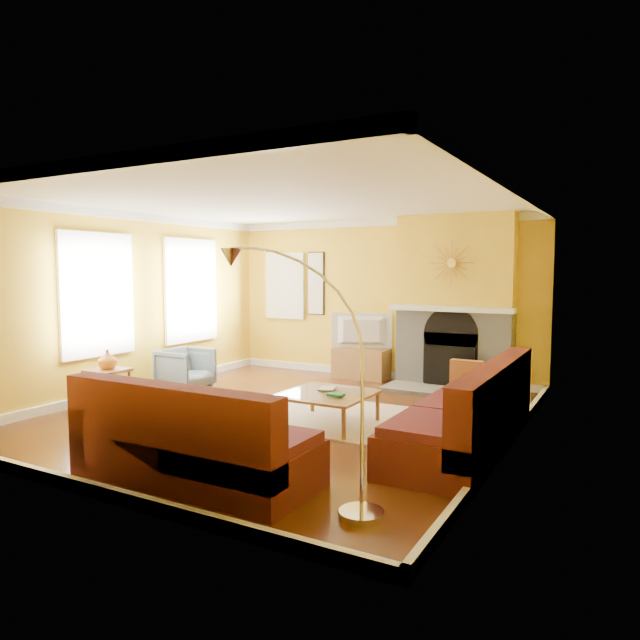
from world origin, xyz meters
The scene contains 27 objects.
floor centered at (0.00, 0.00, -0.01)m, with size 5.50×6.00×0.02m, color #5A2D13.
ceiling centered at (0.00, 0.00, 2.71)m, with size 5.50×6.00×0.02m, color white.
wall_back centered at (0.00, 3.01, 1.35)m, with size 5.50×0.02×2.70m, color gold.
wall_front centered at (0.00, -3.01, 1.35)m, with size 5.50×0.02×2.70m, color gold.
wall_left centered at (-2.76, 0.00, 1.35)m, with size 0.02×6.00×2.70m, color gold.
wall_right centered at (2.76, 0.00, 1.35)m, with size 0.02×6.00×2.70m, color gold.
baseboard centered at (0.00, 0.00, 0.06)m, with size 5.50×6.00×0.12m, color white, non-canonical shape.
crown_molding centered at (0.00, 0.00, 2.64)m, with size 5.50×6.00×0.12m, color white, non-canonical shape.
window_left_near centered at (-2.72, 1.30, 1.50)m, with size 0.06×1.22×1.72m, color white.
window_left_far centered at (-2.72, -0.60, 1.50)m, with size 0.06×1.22×1.72m, color white.
window_back centered at (-1.90, 2.96, 1.55)m, with size 0.82×0.06×1.22m, color white.
wall_art centered at (-1.25, 2.97, 1.60)m, with size 0.34×0.04×1.14m, color white.
fireplace centered at (1.35, 2.80, 1.35)m, with size 1.80×0.40×2.70m, color gray, non-canonical shape.
mantel centered at (1.35, 2.56, 1.25)m, with size 1.92×0.22×0.08m, color white.
hearth centered at (1.35, 2.25, 0.03)m, with size 1.80×0.70×0.06m, color gray.
sunburst centered at (1.35, 2.57, 1.95)m, with size 0.70×0.04×0.70m, color olive, non-canonical shape.
rug centered at (0.59, 0.24, 0.01)m, with size 2.40×1.80×0.02m, color beige.
sectional_sofa centered at (1.08, -0.74, 0.45)m, with size 3.35×3.91×0.90m, color #571F1C, non-canonical shape.
coffee_table centered at (0.68, -0.16, 0.20)m, with size 1.02×1.02×0.40m, color white, non-canonical shape.
media_console centered at (-0.22, 2.72, 0.26)m, with size 0.94×0.42×0.52m, color olive.
tv centered at (-0.22, 2.72, 0.81)m, with size 1.04×0.14×0.60m, color black.
subwoofer centered at (0.06, 2.74, 0.16)m, with size 0.32×0.32×0.32m, color white.
armchair centered at (-2.20, 0.57, 0.32)m, with size 0.69×0.71×0.64m, color gray.
side_table centered at (-2.30, -0.80, 0.26)m, with size 0.47×0.47×0.52m, color olive, non-canonical shape.
vase centered at (-2.30, -0.80, 0.65)m, with size 0.25×0.25×0.26m, color orange.
book centered at (0.52, -0.06, 0.41)m, with size 0.19×0.25×0.02m, color white.
arc_lamp centered at (1.57, -2.27, 1.00)m, with size 1.29×0.36×2.01m, color silver, non-canonical shape.
Camera 1 is at (3.84, -5.99, 1.84)m, focal length 32.00 mm.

